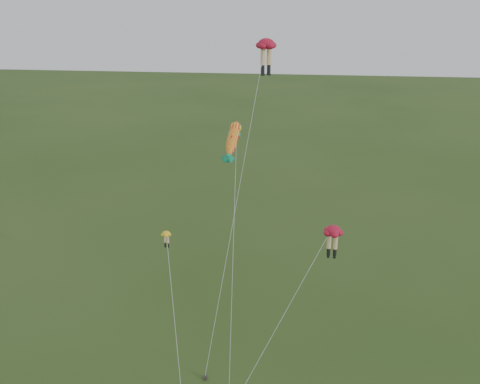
# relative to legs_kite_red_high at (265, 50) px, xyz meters

# --- Properties ---
(ground) EXTENTS (300.00, 300.00, 0.00)m
(ground) POSITION_rel_legs_kite_red_high_xyz_m (-1.70, -10.25, -23.08)
(ground) COLOR #294518
(ground) RESTS_ON ground
(legs_kite_red_high) EXTENTS (4.73, 11.74, 23.99)m
(legs_kite_red_high) POSITION_rel_legs_kite_red_high_xyz_m (0.00, 0.00, 0.00)
(legs_kite_red_high) COLOR #AF122B
(legs_kite_red_high) RESTS_ON ground
(legs_kite_red_mid) EXTENTS (7.49, 6.70, 11.94)m
(legs_kite_red_mid) POSITION_rel_legs_kite_red_high_xyz_m (5.42, -7.71, -11.86)
(legs_kite_red_mid) COLOR #AF122B
(legs_kite_red_mid) RESTS_ON ground
(legs_kite_yellow) EXTENTS (3.42, 9.21, 9.35)m
(legs_kite_yellow) POSITION_rel_legs_kite_red_high_xyz_m (-7.27, -5.06, -14.67)
(legs_kite_yellow) COLOR yellow
(legs_kite_yellow) RESTS_ON ground
(fish_kite) EXTENTS (1.29, 8.15, 18.71)m
(fish_kite) POSITION_rel_legs_kite_red_high_xyz_m (-1.91, -5.24, -5.78)
(fish_kite) COLOR yellow
(fish_kite) RESTS_ON ground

